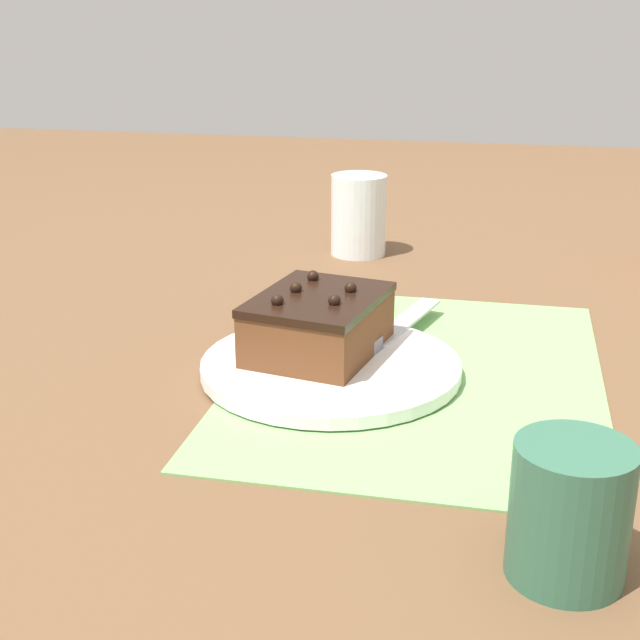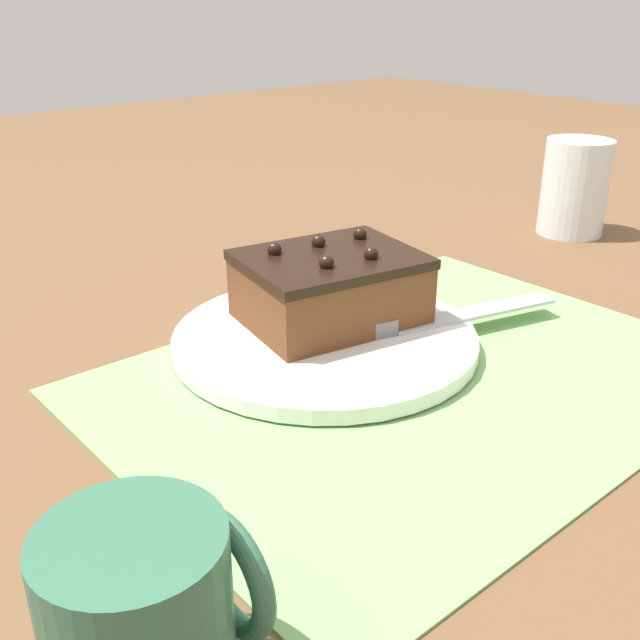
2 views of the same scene
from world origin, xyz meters
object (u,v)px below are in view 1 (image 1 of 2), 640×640
Objects in this scene: drinking_glass at (359,215)px; cake_plate at (331,366)px; chocolate_cake at (319,322)px; serving_knife at (374,342)px; coffee_mug at (569,509)px.

cake_plate is at bearing -173.47° from drinking_glass.
chocolate_cake is 0.06m from serving_knife.
serving_knife is at bearing -167.81° from drinking_glass.
chocolate_cake is at bearing -142.59° from serving_knife.
drinking_glass reaches higher than chocolate_cake.
cake_plate is 0.44m from drinking_glass.
drinking_glass is 1.26× the size of coffee_mug.
serving_knife is at bearing -67.71° from chocolate_cake.
cake_plate is 2.21× the size of drinking_glass.
coffee_mug is (-0.31, -0.17, 0.02)m from serving_knife.
cake_plate is 2.77× the size of coffee_mug.
serving_knife is 0.36m from coffee_mug.
chocolate_cake is 0.37m from coffee_mug.
cake_plate is at bearing -144.49° from chocolate_cake.
coffee_mug is at bearing -160.18° from drinking_glass.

